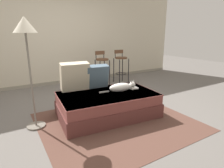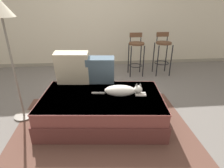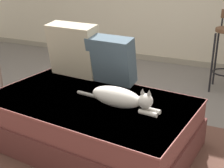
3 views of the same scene
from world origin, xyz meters
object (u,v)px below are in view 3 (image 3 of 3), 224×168
couch (90,121)px  throw_pillow_corner (74,50)px  throw_pillow_middle (111,60)px  cat (120,98)px

couch → throw_pillow_corner: throw_pillow_corner is taller
throw_pillow_middle → cat: 0.54m
couch → cat: (0.28, -0.03, 0.28)m
couch → throw_pillow_middle: 0.58m
throw_pillow_middle → cat: size_ratio=0.60×
couch → throw_pillow_middle: bearing=90.4°
throw_pillow_corner → cat: throw_pillow_corner is taller
couch → cat: size_ratio=2.36×
couch → throw_pillow_corner: bearing=133.1°
couch → throw_pillow_middle: (-0.00, 0.40, 0.42)m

